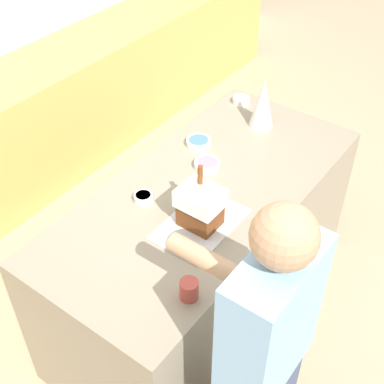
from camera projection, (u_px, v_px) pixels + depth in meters
name	position (u px, v px, depth m)	size (l,w,h in m)	color
ground_plane	(203.00, 302.00, 3.26)	(12.00, 12.00, 0.00)	tan
back_cabinet_block	(3.00, 145.00, 3.75)	(6.00, 0.60, 0.89)	tan
kitchen_island	(204.00, 252.00, 2.97)	(1.87, 0.86, 0.91)	gray
baking_tray	(200.00, 224.00, 2.48)	(0.44, 0.29, 0.01)	silver
gingerbread_house	(200.00, 206.00, 2.41)	(0.16, 0.19, 0.30)	brown
decorative_tree	(263.00, 103.00, 3.01)	(0.14, 0.14, 0.30)	silver
candy_bowl_far_left	(241.00, 100.00, 3.28)	(0.10, 0.10, 0.04)	white
candy_bowl_near_tray_right	(143.00, 197.00, 2.59)	(0.09, 0.09, 0.04)	white
candy_bowl_front_corner	(199.00, 142.00, 2.95)	(0.14, 0.14, 0.04)	white
candy_bowl_center_rear	(207.00, 164.00, 2.80)	(0.13, 0.13, 0.04)	white
mug	(189.00, 289.00, 2.14)	(0.08, 0.08, 0.09)	#B24238
person	(263.00, 363.00, 2.01)	(0.43, 0.53, 1.63)	#424C6B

